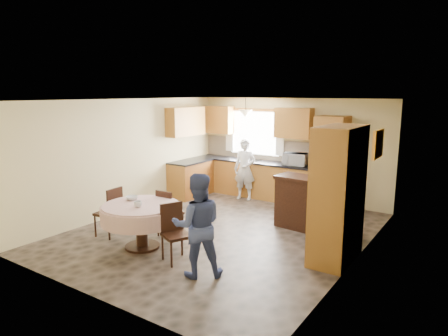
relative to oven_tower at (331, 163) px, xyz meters
name	(u,v)px	position (x,y,z in m)	size (l,w,h in m)	color
floor	(222,232)	(-1.15, -2.69, -1.06)	(5.00, 6.00, 0.01)	brown
ceiling	(222,100)	(-1.15, -2.69, 1.44)	(5.00, 6.00, 0.01)	white
wall_back	(290,149)	(-1.15, 0.31, 0.19)	(5.00, 0.02, 2.50)	#D6C589
wall_front	(88,205)	(-1.15, -5.69, 0.19)	(5.00, 0.02, 2.50)	#D6C589
wall_left	(129,156)	(-3.65, -2.69, 0.19)	(0.02, 6.00, 2.50)	#D6C589
wall_right	(358,185)	(1.35, -2.69, 0.19)	(0.02, 6.00, 2.50)	#D6C589
window	(255,133)	(-2.15, 0.29, 0.54)	(1.40, 0.03, 1.10)	white
curtain_left	(230,130)	(-2.90, 0.24, 0.59)	(0.22, 0.02, 1.15)	white
curtain_right	(280,133)	(-1.40, 0.24, 0.59)	(0.22, 0.02, 1.15)	white
base_cab_back	(254,179)	(-2.00, 0.01, -0.62)	(3.30, 0.60, 0.88)	#C78735
counter_back	(254,161)	(-2.00, 0.01, -0.16)	(3.30, 0.64, 0.04)	black
base_cab_left	(191,179)	(-3.35, -0.89, -0.62)	(0.60, 1.20, 0.88)	#C78735
counter_left	(191,161)	(-3.35, -0.89, -0.16)	(0.64, 1.20, 0.04)	black
backsplash	(260,149)	(-2.00, 0.30, 0.12)	(3.30, 0.02, 0.55)	beige
wall_cab_left	(218,120)	(-3.20, 0.15, 0.85)	(0.85, 0.33, 0.72)	#B77A2D
wall_cab_right	(294,123)	(-1.00, 0.15, 0.85)	(0.90, 0.33, 0.72)	#B77A2D
wall_cab_side	(186,122)	(-3.48, -0.89, 0.85)	(0.33, 1.20, 0.72)	#B77A2D
oven_tower	(331,163)	(0.00, 0.00, 0.00)	(0.66, 0.62, 2.12)	#C78735
oven_upper	(326,157)	(0.00, -0.31, 0.19)	(0.56, 0.01, 0.45)	black
oven_lower	(325,179)	(0.00, -0.31, -0.31)	(0.56, 0.01, 0.45)	black
pendant	(245,113)	(-2.15, -0.19, 1.06)	(0.36, 0.36, 0.18)	beige
sideboard	(310,206)	(0.19, -1.64, -0.58)	(1.35, 0.56, 0.97)	#32180D
space_heater	(342,225)	(0.88, -1.83, -0.77)	(0.42, 0.29, 0.57)	black
cupboard	(338,195)	(1.07, -2.75, 0.01)	(0.56, 1.12, 2.14)	#C78735
dining_table	(141,214)	(-1.86, -4.11, -0.46)	(1.35, 1.35, 0.77)	#32180D
chair_left	(111,210)	(-2.71, -4.03, -0.55)	(0.44, 0.44, 0.93)	#32180D
chair_back	(168,211)	(-1.85, -3.45, -0.57)	(0.40, 0.40, 0.88)	#32180D
chair_right	(174,229)	(-1.05, -4.18, -0.55)	(0.53, 0.53, 0.92)	#32180D
framed_picture	(378,144)	(1.32, -1.44, 0.68)	(0.06, 0.61, 0.50)	#EBB745
microwave	(295,159)	(-0.86, -0.04, 0.01)	(0.54, 0.37, 0.30)	silver
person_sink	(245,169)	(-2.03, -0.39, -0.30)	(0.55, 0.36, 1.51)	silver
person_dining	(198,225)	(-0.41, -4.41, -0.30)	(0.74, 0.58, 1.52)	#39457D
bowl_sideboard	(294,178)	(-0.15, -1.64, -0.07)	(0.20, 0.20, 0.05)	#B2B2B2
bottle_sideboard	(327,175)	(0.50, -1.64, 0.07)	(0.12, 0.12, 0.32)	silver
cup_table	(138,204)	(-1.77, -4.26, -0.24)	(0.13, 0.13, 0.10)	#B2B2B2
bowl_table	(132,198)	(-2.19, -3.99, -0.26)	(0.22, 0.22, 0.07)	#B2B2B2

